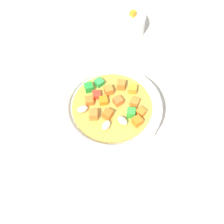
# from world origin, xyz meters

# --- Properties ---
(ground_plane) EXTENTS (1.40, 1.40, 0.02)m
(ground_plane) POSITION_xyz_m (0.00, 0.00, -0.01)
(ground_plane) COLOR #BAB2A0
(soup_bowl_main) EXTENTS (0.16, 0.16, 0.06)m
(soup_bowl_main) POSITION_xyz_m (-0.00, -0.00, 0.03)
(soup_bowl_main) COLOR white
(soup_bowl_main) RESTS_ON ground_plane
(spoon) EXTENTS (0.22, 0.08, 0.01)m
(spoon) POSITION_xyz_m (-0.12, 0.11, 0.00)
(spoon) COLOR silver
(spoon) RESTS_ON ground_plane
(side_bowl_small) EXTENTS (0.09, 0.09, 0.05)m
(side_bowl_small) POSITION_xyz_m (0.12, 0.18, 0.02)
(side_bowl_small) COLOR white
(side_bowl_small) RESTS_ON ground_plane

